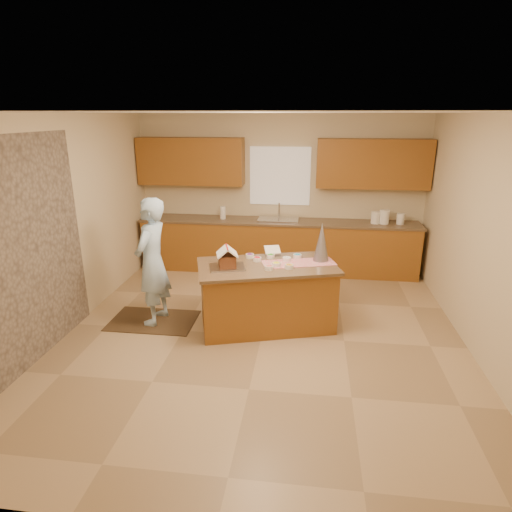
{
  "coord_description": "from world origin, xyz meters",
  "views": [
    {
      "loc": [
        0.55,
        -4.85,
        2.69
      ],
      "look_at": [
        -0.1,
        0.2,
        1.0
      ],
      "focal_mm": 30.2,
      "sensor_mm": 36.0,
      "label": 1
    }
  ],
  "objects_px": {
    "island_base": "(267,297)",
    "boy": "(152,262)",
    "gingerbread_house": "(227,259)",
    "tinsel_tree": "(322,242)"
  },
  "relations": [
    {
      "from": "island_base",
      "to": "boy",
      "type": "distance_m",
      "value": 1.56
    },
    {
      "from": "boy",
      "to": "gingerbread_house",
      "type": "height_order",
      "value": "boy"
    },
    {
      "from": "boy",
      "to": "tinsel_tree",
      "type": "bearing_deg",
      "value": 105.79
    },
    {
      "from": "island_base",
      "to": "gingerbread_house",
      "type": "height_order",
      "value": "gingerbread_house"
    },
    {
      "from": "tinsel_tree",
      "to": "gingerbread_house",
      "type": "height_order",
      "value": "tinsel_tree"
    },
    {
      "from": "island_base",
      "to": "tinsel_tree",
      "type": "xyz_separation_m",
      "value": [
        0.68,
        0.25,
        0.7
      ]
    },
    {
      "from": "tinsel_tree",
      "to": "boy",
      "type": "distance_m",
      "value": 2.22
    },
    {
      "from": "island_base",
      "to": "boy",
      "type": "relative_size",
      "value": 0.99
    },
    {
      "from": "tinsel_tree",
      "to": "boy",
      "type": "height_order",
      "value": "boy"
    },
    {
      "from": "island_base",
      "to": "tinsel_tree",
      "type": "height_order",
      "value": "tinsel_tree"
    }
  ]
}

